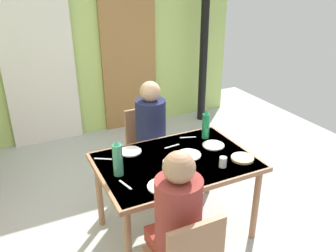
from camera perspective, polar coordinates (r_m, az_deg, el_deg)
ground_plane at (r=3.24m, az=-2.54°, el=-18.10°), size 6.54×6.54×0.00m
wall_back at (r=4.89m, az=-15.17°, el=13.41°), size 4.74×0.10×2.66m
door_wooden at (r=5.07m, az=-6.39°, el=10.65°), size 0.80×0.05×2.00m
stove_pipe_column at (r=5.22m, az=5.98°, el=14.75°), size 0.12×0.12×2.66m
curtain_panel at (r=4.76m, az=-20.46°, el=9.84°), size 0.90×0.03×2.23m
dining_table at (r=2.94m, az=1.30°, el=-6.88°), size 1.29×0.89×0.74m
chair_far_diner at (r=3.68m, az=-3.51°, el=-3.01°), size 0.40×0.40×0.87m
person_near_diner at (r=2.26m, az=1.54°, el=-13.98°), size 0.30×0.37×0.77m
person_far_diner at (r=3.44m, az=-2.75°, el=0.26°), size 0.30×0.37×0.77m
water_bottle_green_near at (r=2.67m, az=-8.24°, el=-5.37°), size 0.08×0.08×0.29m
water_bottle_green_far at (r=3.24m, az=6.22°, el=0.13°), size 0.07×0.07×0.28m
serving_bowl_center at (r=2.78m, az=0.87°, el=-6.35°), size 0.17×0.17×0.05m
dinner_plate_near_left at (r=3.04m, az=-6.19°, el=-4.15°), size 0.19×0.19×0.01m
dinner_plate_near_right at (r=2.97m, az=3.40°, el=-4.73°), size 0.21×0.21×0.01m
dinner_plate_far_center at (r=2.57m, az=-0.93°, el=-9.81°), size 0.22×0.22×0.01m
dinner_plate_far_side at (r=3.15m, az=7.44°, el=-3.15°), size 0.20×0.20×0.01m
drinking_glass_by_near_diner at (r=2.82m, az=8.99°, el=-5.86°), size 0.06×0.06×0.09m
bread_plate_sliced at (r=2.97m, az=12.10°, el=-5.17°), size 0.19×0.19×0.02m
cutlery_knife_near at (r=2.61m, az=-7.00°, el=-9.54°), size 0.05×0.15×0.00m
cutlery_fork_near at (r=3.28m, az=3.28°, el=-1.87°), size 0.15×0.06×0.00m
cutlery_knife_far at (r=3.11m, az=0.66°, el=-3.34°), size 0.15×0.03×0.00m
cutlery_fork_far at (r=2.96m, az=-10.59°, el=-5.32°), size 0.14×0.09×0.00m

